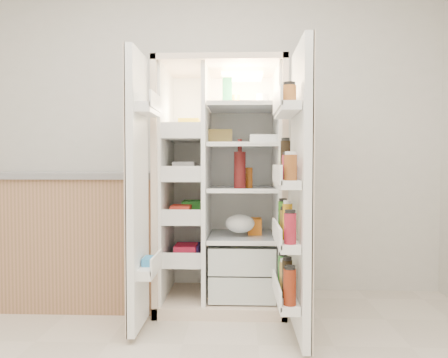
{
  "coord_description": "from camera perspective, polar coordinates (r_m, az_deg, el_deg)",
  "views": [
    {
      "loc": [
        0.33,
        -1.57,
        1.07
      ],
      "look_at": [
        0.23,
        1.25,
        0.96
      ],
      "focal_mm": 34.0,
      "sensor_mm": 36.0,
      "label": 1
    }
  ],
  "objects": [
    {
      "name": "refrigerator",
      "position": [
        3.24,
        -0.03,
        -3.62
      ],
      "size": [
        0.93,
        0.7,
        1.8
      ],
      "color": "beige",
      "rests_on": "floor"
    },
    {
      "name": "wall_back",
      "position": [
        3.59,
        -3.26,
        6.61
      ],
      "size": [
        4.0,
        0.02,
        2.7
      ],
      "primitive_type": "cube",
      "color": "silver",
      "rests_on": "floor"
    },
    {
      "name": "freezer_door",
      "position": [
        2.7,
        -11.51,
        -1.68
      ],
      "size": [
        0.15,
        0.4,
        1.72
      ],
      "color": "white",
      "rests_on": "floor"
    },
    {
      "name": "fridge_door",
      "position": [
        2.56,
        9.88,
        -2.36
      ],
      "size": [
        0.17,
        0.58,
        1.72
      ],
      "color": "white",
      "rests_on": "floor"
    },
    {
      "name": "kitchen_counter",
      "position": [
        3.54,
        -19.21,
        -7.2
      ],
      "size": [
        1.38,
        0.73,
        1.0
      ],
      "color": "#A57352",
      "rests_on": "floor"
    }
  ]
}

